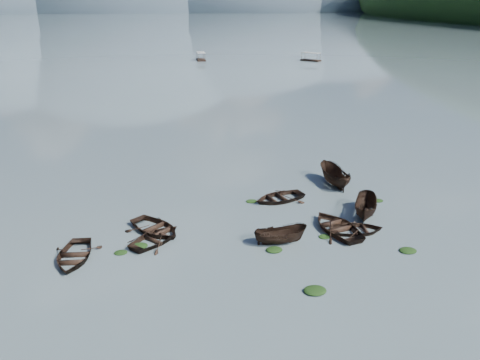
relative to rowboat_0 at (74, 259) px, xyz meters
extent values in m
plane|color=slate|center=(12.44, -4.58, 0.00)|extent=(2400.00, 2400.00, 0.00)
ellipsoid|color=#475666|center=(-247.56, 895.42, 0.00)|extent=(520.00, 520.00, 280.00)
ellipsoid|color=#475666|center=(-47.56, 895.42, 0.00)|extent=(520.00, 520.00, 340.00)
ellipsoid|color=#475666|center=(152.44, 895.42, 0.00)|extent=(520.00, 520.00, 260.00)
ellipsoid|color=#475666|center=(332.44, 895.42, 0.00)|extent=(520.00, 520.00, 220.00)
imported|color=black|center=(0.00, 0.00, 0.00)|extent=(3.61, 4.79, 0.94)
imported|color=black|center=(5.39, 1.58, 0.00)|extent=(5.17, 5.10, 0.88)
imported|color=black|center=(14.03, -0.15, 0.00)|extent=(3.87, 1.56, 1.48)
imported|color=black|center=(18.70, 1.00, 0.00)|extent=(4.66, 5.72, 1.04)
imported|color=black|center=(20.02, 0.46, 0.00)|extent=(4.16, 3.12, 0.82)
imported|color=black|center=(21.84, 3.09, 0.00)|extent=(3.62, 4.83, 1.76)
imported|color=black|center=(5.34, 3.12, 0.00)|extent=(5.51, 5.75, 0.97)
imported|color=black|center=(15.81, 7.20, 0.00)|extent=(5.31, 4.45, 0.94)
imported|color=black|center=(21.72, 9.94, 0.00)|extent=(2.18, 5.01, 1.89)
ellipsoid|color=black|center=(4.25, 0.95, 0.00)|extent=(1.13, 0.92, 0.25)
ellipsoid|color=black|center=(13.35, -1.17, 0.00)|extent=(1.14, 0.91, 0.25)
ellipsoid|color=black|center=(14.57, -6.28, 0.00)|extent=(1.37, 1.10, 0.30)
ellipsoid|color=black|center=(17.40, 0.13, 0.00)|extent=(0.87, 0.73, 0.19)
ellipsoid|color=black|center=(22.33, -2.80, 0.00)|extent=(1.20, 0.95, 0.25)
ellipsoid|color=black|center=(3.00, 0.27, 0.00)|extent=(0.91, 0.74, 0.19)
ellipsoid|color=black|center=(13.41, 7.30, 0.00)|extent=(0.96, 0.80, 0.20)
ellipsoid|color=black|center=(24.08, 5.60, 0.00)|extent=(0.94, 0.75, 0.21)
camera|label=1|loc=(6.29, -28.50, 16.00)|focal=35.00mm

